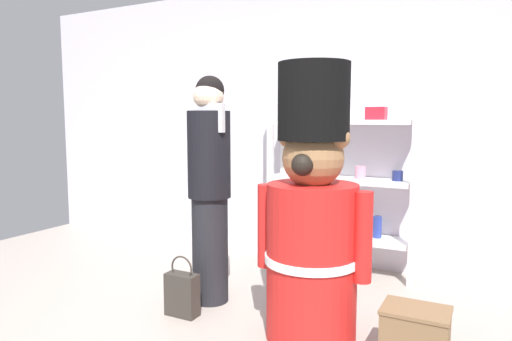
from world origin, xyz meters
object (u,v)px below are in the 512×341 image
object	(u,v)px
shopping_bag	(182,293)
teddy_bear_guard	(312,220)
display_crate	(415,335)
merchandise_shelf	(341,173)
person_shopper	(209,184)

from	to	relation	value
shopping_bag	teddy_bear_guard	bearing A→B (deg)	6.68
teddy_bear_guard	shopping_bag	bearing A→B (deg)	-173.32
display_crate	merchandise_shelf	bearing A→B (deg)	121.95
person_shopper	display_crate	bearing A→B (deg)	-8.43
person_shopper	merchandise_shelf	bearing A→B (deg)	60.76
person_shopper	display_crate	size ratio (longest dim) A/B	4.59
person_shopper	display_crate	xyz separation A→B (m)	(1.47, -0.22, -0.72)
merchandise_shelf	shopping_bag	distance (m)	1.73
teddy_bear_guard	person_shopper	world-z (taller)	teddy_bear_guard
teddy_bear_guard	display_crate	size ratio (longest dim) A/B	4.63
merchandise_shelf	person_shopper	bearing A→B (deg)	-119.24
merchandise_shelf	teddy_bear_guard	size ratio (longest dim) A/B	1.01
merchandise_shelf	teddy_bear_guard	bearing A→B (deg)	-80.24
merchandise_shelf	display_crate	bearing A→B (deg)	-58.05
display_crate	person_shopper	bearing A→B (deg)	171.57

